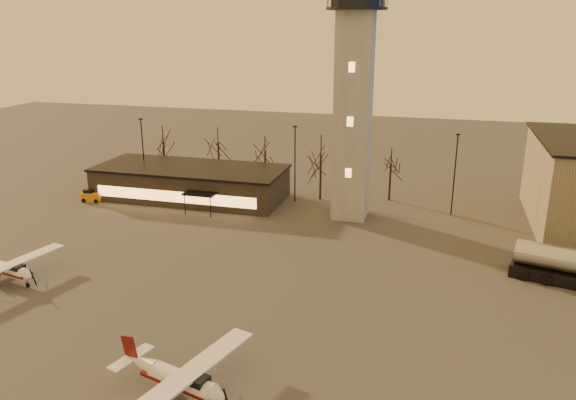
{
  "coord_description": "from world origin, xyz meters",
  "views": [
    {
      "loc": [
        10.07,
        -34.7,
        22.51
      ],
      "look_at": [
        -3.13,
        13.0,
        6.97
      ],
      "focal_mm": 35.0,
      "sensor_mm": 36.0,
      "label": 1
    }
  ],
  "objects_px": {
    "control_tower": "(354,81)",
    "cessna_front": "(185,386)",
    "terminal": "(191,182)",
    "fuel_truck": "(565,269)",
    "cessna_rear": "(11,273)",
    "service_cart": "(92,196)"
  },
  "relations": [
    {
      "from": "cessna_rear",
      "to": "service_cart",
      "type": "xyz_separation_m",
      "value": [
        -7.49,
        23.54,
        -0.35
      ]
    },
    {
      "from": "fuel_truck",
      "to": "cessna_front",
      "type": "bearing_deg",
      "value": -121.38
    },
    {
      "from": "cessna_front",
      "to": "fuel_truck",
      "type": "relative_size",
      "value": 1.2
    },
    {
      "from": "cessna_front",
      "to": "control_tower",
      "type": "bearing_deg",
      "value": 99.88
    },
    {
      "from": "service_cart",
      "to": "cessna_rear",
      "type": "bearing_deg",
      "value": -76.89
    },
    {
      "from": "fuel_truck",
      "to": "service_cart",
      "type": "height_order",
      "value": "fuel_truck"
    },
    {
      "from": "cessna_front",
      "to": "fuel_truck",
      "type": "bearing_deg",
      "value": 59.54
    },
    {
      "from": "control_tower",
      "to": "terminal",
      "type": "relative_size",
      "value": 1.28
    },
    {
      "from": "cessna_rear",
      "to": "fuel_truck",
      "type": "height_order",
      "value": "fuel_truck"
    },
    {
      "from": "terminal",
      "to": "cessna_rear",
      "type": "relative_size",
      "value": 2.42
    },
    {
      "from": "terminal",
      "to": "cessna_rear",
      "type": "bearing_deg",
      "value": -99.1
    },
    {
      "from": "control_tower",
      "to": "service_cart",
      "type": "xyz_separation_m",
      "value": [
        -34.05,
        -3.0,
        -15.69
      ]
    },
    {
      "from": "cessna_front",
      "to": "fuel_truck",
      "type": "xyz_separation_m",
      "value": [
        25.84,
        24.59,
        0.26
      ]
    },
    {
      "from": "terminal",
      "to": "cessna_front",
      "type": "relative_size",
      "value": 2.22
    },
    {
      "from": "cessna_rear",
      "to": "service_cart",
      "type": "height_order",
      "value": "cessna_rear"
    },
    {
      "from": "cessna_front",
      "to": "service_cart",
      "type": "xyz_separation_m",
      "value": [
        -30.04,
        34.76,
        -0.45
      ]
    },
    {
      "from": "terminal",
      "to": "service_cart",
      "type": "distance_m",
      "value": 13.14
    },
    {
      "from": "control_tower",
      "to": "terminal",
      "type": "distance_m",
      "value": 26.24
    },
    {
      "from": "control_tower",
      "to": "fuel_truck",
      "type": "bearing_deg",
      "value": -31.11
    },
    {
      "from": "cessna_rear",
      "to": "fuel_truck",
      "type": "bearing_deg",
      "value": 27.96
    },
    {
      "from": "cessna_rear",
      "to": "service_cart",
      "type": "bearing_deg",
      "value": 120.16
    },
    {
      "from": "control_tower",
      "to": "cessna_front",
      "type": "height_order",
      "value": "control_tower"
    }
  ]
}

